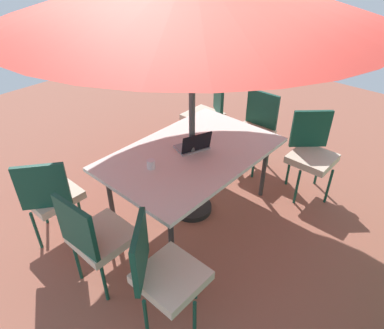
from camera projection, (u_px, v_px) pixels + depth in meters
name	position (u px, v px, depth m)	size (l,w,h in m)	color
ground_plane	(192.00, 210.00, 3.95)	(10.00, 10.00, 0.02)	#935442
dining_table	(192.00, 156.00, 3.55)	(1.80, 1.16, 0.77)	silver
chair_northeast	(162.00, 271.00, 2.55)	(0.58, 0.59, 0.98)	beige
chair_southwest	(207.00, 112.00, 4.80)	(0.58, 0.58, 0.98)	beige
chair_west	(254.00, 128.00, 4.42)	(0.46, 0.46, 0.98)	beige
chair_northwest	(311.00, 151.00, 3.95)	(0.59, 0.59, 0.98)	beige
chair_east	(96.00, 236.00, 2.85)	(0.47, 0.46, 0.98)	beige
chair_southeast	(50.00, 194.00, 3.29)	(0.58, 0.58, 0.98)	beige
laptop	(193.00, 146.00, 3.53)	(0.39, 0.34, 0.21)	gray
cup	(151.00, 164.00, 3.26)	(0.08, 0.08, 0.09)	white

